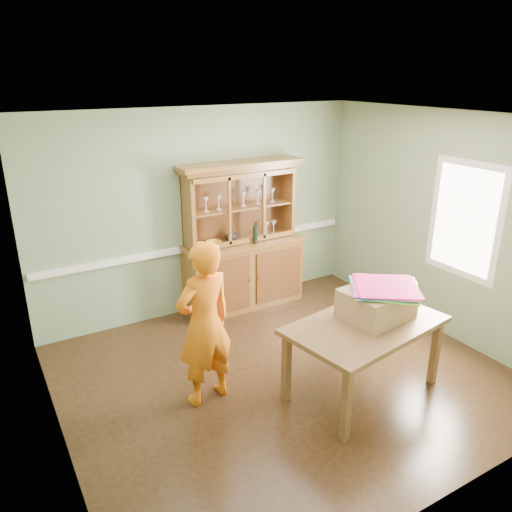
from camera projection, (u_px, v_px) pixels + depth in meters
floor at (284, 375)px, 5.40m from camera, size 4.50×4.50×0.00m
ceiling at (290, 118)px, 4.46m from camera, size 4.50×4.50×0.00m
wall_back at (203, 213)px, 6.55m from camera, size 4.50×0.00×4.50m
wall_left at (45, 311)px, 3.87m from camera, size 0.00×4.00×4.00m
wall_right at (443, 226)px, 6.00m from camera, size 0.00×4.00×4.00m
wall_front at (454, 351)px, 3.31m from camera, size 4.50×0.00×4.50m
chair_rail at (205, 245)px, 6.69m from camera, size 4.41×0.05×0.08m
framed_map at (39, 274)px, 4.05m from camera, size 0.03×0.60×0.46m
window_panel at (464, 220)px, 5.69m from camera, size 0.03×0.96×1.36m
china_hutch at (243, 257)px, 6.81m from camera, size 1.71×0.56×2.01m
dining_table at (365, 331)px, 4.92m from camera, size 1.68×1.17×0.78m
cardboard_box at (376, 304)px, 4.95m from camera, size 0.70×0.59×0.30m
kite_stack at (385, 288)px, 4.87m from camera, size 0.82×0.82×0.05m
person at (204, 324)px, 4.75m from camera, size 0.66×0.49×1.67m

